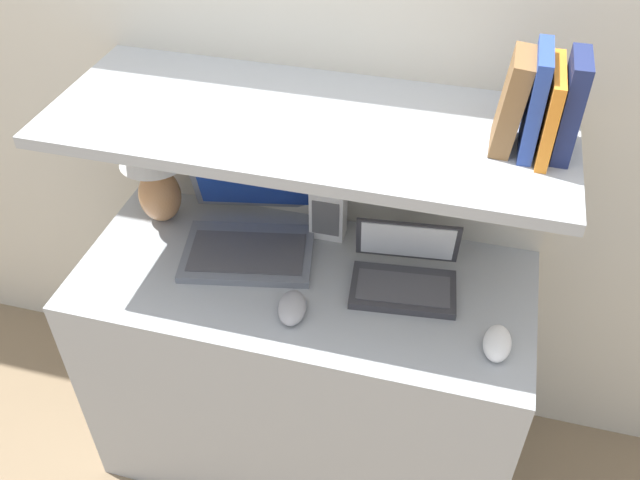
{
  "coord_description": "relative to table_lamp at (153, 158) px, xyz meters",
  "views": [
    {
      "loc": [
        0.36,
        -0.93,
        1.94
      ],
      "look_at": [
        0.05,
        0.26,
        0.89
      ],
      "focal_mm": 38.0,
      "sensor_mm": 36.0,
      "label": 1
    }
  ],
  "objects": [
    {
      "name": "laptop_large",
      "position": [
        0.27,
        -0.04,
        -0.15
      ],
      "size": [
        0.39,
        0.38,
        0.24
      ],
      "color": "slate",
      "rests_on": "desk"
    },
    {
      "name": "table_lamp",
      "position": [
        0.0,
        0.0,
        0.0
      ],
      "size": [
        0.18,
        0.18,
        0.33
      ],
      "color": "#B27A4C",
      "rests_on": "desk"
    },
    {
      "name": "laptop_small",
      "position": [
        0.7,
        -0.09,
        -0.17
      ],
      "size": [
        0.28,
        0.22,
        0.16
      ],
      "color": "#333338",
      "rests_on": "desk"
    },
    {
      "name": "book_navy",
      "position": [
        0.98,
        -0.08,
        0.33
      ],
      "size": [
        0.04,
        0.12,
        0.21
      ],
      "color": "navy",
      "rests_on": "shelf"
    },
    {
      "name": "book_blue",
      "position": [
        0.92,
        -0.08,
        0.34
      ],
      "size": [
        0.03,
        0.14,
        0.22
      ],
      "color": "#284293",
      "rests_on": "shelf"
    },
    {
      "name": "book_orange",
      "position": [
        0.95,
        -0.08,
        0.32
      ],
      "size": [
        0.02,
        0.18,
        0.18
      ],
      "color": "orange",
      "rests_on": "shelf"
    },
    {
      "name": "router_box",
      "position": [
        0.47,
        0.05,
        -0.12
      ],
      "size": [
        0.09,
        0.06,
        0.15
      ],
      "color": "white",
      "rests_on": "desk"
    },
    {
      "name": "second_mouse",
      "position": [
        0.94,
        -0.25,
        -0.18
      ],
      "size": [
        0.07,
        0.11,
        0.04
      ],
      "color": "white",
      "rests_on": "desk"
    },
    {
      "name": "shelf",
      "position": [
        0.45,
        -0.08,
        0.22
      ],
      "size": [
        1.17,
        0.47,
        0.03
      ],
      "color": "#999EA3",
      "rests_on": "back_riser"
    },
    {
      "name": "computer_mouse",
      "position": [
        0.46,
        -0.26,
        -0.18
      ],
      "size": [
        0.09,
        0.12,
        0.04
      ],
      "color": "#99999E",
      "rests_on": "desk"
    },
    {
      "name": "desk",
      "position": [
        0.45,
        -0.14,
        -0.57
      ],
      "size": [
        1.17,
        0.52,
        0.74
      ],
      "color": "#999EA3",
      "rests_on": "ground_plane"
    },
    {
      "name": "back_riser",
      "position": [
        0.45,
        0.14,
        -0.37
      ],
      "size": [
        1.17,
        0.04,
        1.15
      ],
      "color": "beige",
      "rests_on": "ground_plane"
    },
    {
      "name": "wall_back",
      "position": [
        0.45,
        0.18,
        0.25
      ],
      "size": [
        6.0,
        0.05,
        2.4
      ],
      "color": "beige",
      "rests_on": "ground_plane"
    },
    {
      "name": "book_brown",
      "position": [
        0.87,
        -0.08,
        0.33
      ],
      "size": [
        0.06,
        0.12,
        0.2
      ],
      "color": "brown",
      "rests_on": "shelf"
    }
  ]
}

